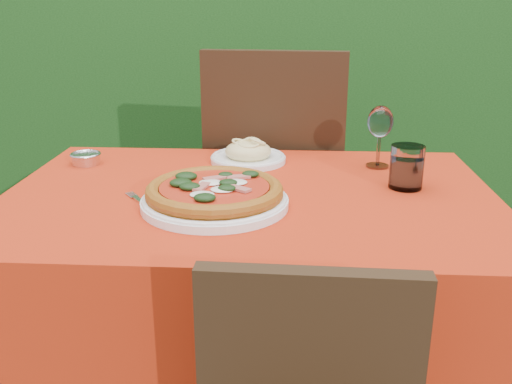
# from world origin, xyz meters

# --- Properties ---
(hedge) EXTENTS (3.20, 0.55, 1.78)m
(hedge) POSITION_xyz_m (0.00, 1.55, 0.92)
(hedge) COLOR black
(hedge) RESTS_ON ground
(dining_table) EXTENTS (1.26, 0.86, 0.75)m
(dining_table) POSITION_xyz_m (0.00, 0.00, 0.60)
(dining_table) COLOR #462516
(dining_table) RESTS_ON ground
(chair_far) EXTENTS (0.52, 0.52, 1.06)m
(chair_far) POSITION_xyz_m (0.05, 0.61, 0.61)
(chair_far) COLOR black
(chair_far) RESTS_ON ground
(pizza_plate) EXTENTS (0.35, 0.35, 0.07)m
(pizza_plate) POSITION_xyz_m (-0.08, -0.10, 0.78)
(pizza_plate) COLOR white
(pizza_plate) RESTS_ON dining_table
(pasta_plate) EXTENTS (0.23, 0.23, 0.06)m
(pasta_plate) POSITION_xyz_m (-0.02, 0.29, 0.77)
(pasta_plate) COLOR white
(pasta_plate) RESTS_ON dining_table
(water_glass) EXTENTS (0.09, 0.09, 0.11)m
(water_glass) POSITION_xyz_m (0.41, 0.06, 0.80)
(water_glass) COLOR silver
(water_glass) RESTS_ON dining_table
(wine_glass) EXTENTS (0.07, 0.07, 0.18)m
(wine_glass) POSITION_xyz_m (0.36, 0.25, 0.88)
(wine_glass) COLOR silver
(wine_glass) RESTS_ON dining_table
(fork) EXTENTS (0.12, 0.16, 0.00)m
(fork) POSITION_xyz_m (-0.25, -0.10, 0.75)
(fork) COLOR silver
(fork) RESTS_ON dining_table
(steel_ramekin) EXTENTS (0.08, 0.08, 0.03)m
(steel_ramekin) POSITION_xyz_m (-0.51, 0.23, 0.76)
(steel_ramekin) COLOR silver
(steel_ramekin) RESTS_ON dining_table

